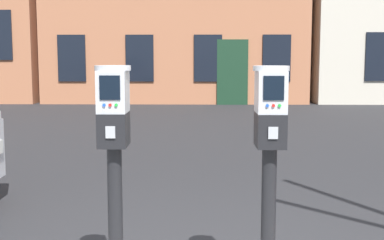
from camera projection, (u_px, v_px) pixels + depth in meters
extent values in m
cylinder|color=black|center=(115.00, 217.00, 3.21)|extent=(0.09, 0.09, 0.89)
cube|color=black|center=(114.00, 129.00, 3.15)|extent=(0.17, 0.24, 0.21)
cube|color=#A5A8AD|center=(110.00, 132.00, 3.02)|extent=(0.06, 0.01, 0.07)
cube|color=#B7BABF|center=(113.00, 92.00, 3.12)|extent=(0.17, 0.23, 0.25)
cube|color=black|center=(110.00, 88.00, 3.00)|extent=(0.12, 0.01, 0.14)
cylinder|color=blue|center=(104.00, 105.00, 3.01)|extent=(0.02, 0.01, 0.02)
cylinder|color=red|center=(110.00, 105.00, 3.01)|extent=(0.02, 0.01, 0.02)
cylinder|color=green|center=(116.00, 105.00, 3.01)|extent=(0.02, 0.01, 0.02)
cylinder|color=#B7BABF|center=(113.00, 68.00, 3.10)|extent=(0.22, 0.22, 0.03)
cylinder|color=black|center=(268.00, 218.00, 3.20)|extent=(0.09, 0.09, 0.88)
cube|color=black|center=(270.00, 130.00, 3.13)|extent=(0.17, 0.24, 0.20)
cube|color=#A5A8AD|center=(273.00, 133.00, 3.01)|extent=(0.06, 0.01, 0.07)
cube|color=#B7BABF|center=(271.00, 92.00, 3.10)|extent=(0.17, 0.23, 0.25)
cube|color=black|center=(274.00, 88.00, 2.98)|extent=(0.12, 0.01, 0.14)
cylinder|color=blue|center=(267.00, 106.00, 2.99)|extent=(0.02, 0.01, 0.02)
cylinder|color=red|center=(273.00, 106.00, 2.99)|extent=(0.02, 0.01, 0.02)
cylinder|color=green|center=(280.00, 106.00, 2.99)|extent=(0.02, 0.01, 0.02)
cylinder|color=#B7BABF|center=(271.00, 68.00, 3.09)|extent=(0.22, 0.22, 0.03)
cube|color=black|center=(72.00, 58.00, 16.87)|extent=(0.90, 0.06, 1.50)
cube|color=black|center=(140.00, 58.00, 16.83)|extent=(0.90, 0.06, 1.50)
cube|color=black|center=(208.00, 58.00, 16.79)|extent=(0.90, 0.06, 1.50)
cube|color=black|center=(277.00, 58.00, 16.75)|extent=(0.90, 0.06, 1.50)
cube|color=#193823|center=(232.00, 72.00, 16.83)|extent=(1.00, 0.07, 2.10)
cube|color=black|center=(380.00, 57.00, 16.68)|extent=(0.90, 0.06, 1.55)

